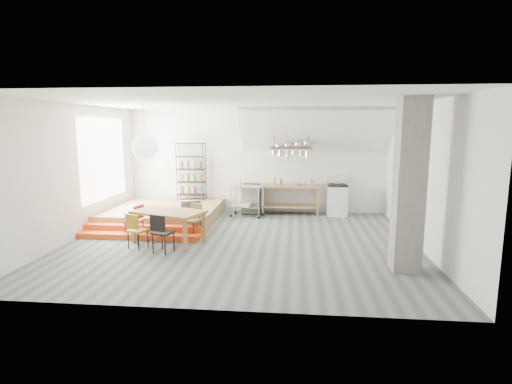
# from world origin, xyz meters

# --- Properties ---
(floor) EXTENTS (8.00, 8.00, 0.00)m
(floor) POSITION_xyz_m (0.00, 0.00, 0.00)
(floor) COLOR #4D5859
(floor) RESTS_ON ground
(wall_back) EXTENTS (8.00, 0.04, 3.20)m
(wall_back) POSITION_xyz_m (0.00, 3.50, 1.60)
(wall_back) COLOR silver
(wall_back) RESTS_ON ground
(wall_left) EXTENTS (0.04, 7.00, 3.20)m
(wall_left) POSITION_xyz_m (-4.00, 0.00, 1.60)
(wall_left) COLOR silver
(wall_left) RESTS_ON ground
(wall_right) EXTENTS (0.04, 7.00, 3.20)m
(wall_right) POSITION_xyz_m (4.00, 0.00, 1.60)
(wall_right) COLOR silver
(wall_right) RESTS_ON ground
(ceiling) EXTENTS (8.00, 7.00, 0.02)m
(ceiling) POSITION_xyz_m (0.00, 0.00, 3.20)
(ceiling) COLOR white
(ceiling) RESTS_ON wall_back
(slope_ceiling) EXTENTS (4.40, 1.44, 1.32)m
(slope_ceiling) POSITION_xyz_m (1.80, 2.90, 2.55)
(slope_ceiling) COLOR white
(slope_ceiling) RESTS_ON wall_back
(window_pane) EXTENTS (0.02, 2.50, 2.20)m
(window_pane) POSITION_xyz_m (-3.98, 1.50, 1.80)
(window_pane) COLOR white
(window_pane) RESTS_ON wall_left
(platform) EXTENTS (3.00, 3.00, 0.40)m
(platform) POSITION_xyz_m (-2.50, 2.00, 0.20)
(platform) COLOR #937149
(platform) RESTS_ON ground
(step_lower) EXTENTS (3.00, 0.35, 0.13)m
(step_lower) POSITION_xyz_m (-2.50, 0.05, 0.07)
(step_lower) COLOR #E24E1A
(step_lower) RESTS_ON ground
(step_upper) EXTENTS (3.00, 0.35, 0.27)m
(step_upper) POSITION_xyz_m (-2.50, 0.40, 0.13)
(step_upper) COLOR #E24E1A
(step_upper) RESTS_ON ground
(concrete_column) EXTENTS (0.50, 0.50, 3.20)m
(concrete_column) POSITION_xyz_m (3.30, -1.50, 1.60)
(concrete_column) COLOR slate
(concrete_column) RESTS_ON ground
(kitchen_counter) EXTENTS (1.80, 0.60, 0.91)m
(kitchen_counter) POSITION_xyz_m (1.10, 3.15, 0.63)
(kitchen_counter) COLOR #937149
(kitchen_counter) RESTS_ON ground
(stove) EXTENTS (0.60, 0.60, 1.18)m
(stove) POSITION_xyz_m (2.50, 3.16, 0.48)
(stove) COLOR white
(stove) RESTS_ON ground
(pot_rack) EXTENTS (1.20, 0.50, 1.43)m
(pot_rack) POSITION_xyz_m (1.13, 2.92, 1.98)
(pot_rack) COLOR #44291B
(pot_rack) RESTS_ON ceiling
(wire_shelving) EXTENTS (0.88, 0.38, 1.80)m
(wire_shelving) POSITION_xyz_m (-2.00, 3.20, 1.33)
(wire_shelving) COLOR black
(wire_shelving) RESTS_ON platform
(microwave_shelf) EXTENTS (0.60, 0.40, 0.16)m
(microwave_shelf) POSITION_xyz_m (-1.40, 0.75, 0.55)
(microwave_shelf) COLOR #937149
(microwave_shelf) RESTS_ON platform
(paper_lantern) EXTENTS (0.60, 0.60, 0.60)m
(paper_lantern) POSITION_xyz_m (-2.22, 0.00, 2.20)
(paper_lantern) COLOR white
(paper_lantern) RESTS_ON ceiling
(dining_table) EXTENTS (1.81, 1.38, 0.76)m
(dining_table) POSITION_xyz_m (-1.66, -0.20, 0.68)
(dining_table) COLOR olive
(dining_table) RESTS_ON ground
(chair_mustard) EXTENTS (0.47, 0.47, 0.80)m
(chair_mustard) POSITION_xyz_m (-2.23, -0.75, 0.48)
(chair_mustard) COLOR #BB8A20
(chair_mustard) RESTS_ON ground
(chair_black) EXTENTS (0.49, 0.49, 0.85)m
(chair_black) POSITION_xyz_m (-1.57, -0.99, 0.51)
(chair_black) COLOR black
(chair_black) RESTS_ON ground
(chair_olive) EXTENTS (0.48, 0.48, 0.81)m
(chair_olive) POSITION_xyz_m (-1.23, 0.40, 0.48)
(chair_olive) COLOR olive
(chair_olive) RESTS_ON ground
(chair_red) EXTENTS (0.46, 0.46, 0.81)m
(chair_red) POSITION_xyz_m (-2.58, 0.14, 0.48)
(chair_red) COLOR #A24117
(chair_red) RESTS_ON ground
(rolling_cart) EXTENTS (1.01, 0.67, 0.92)m
(rolling_cart) POSITION_xyz_m (-0.20, 2.70, 0.60)
(rolling_cart) COLOR silver
(rolling_cart) RESTS_ON ground
(mini_fridge) EXTENTS (0.53, 0.53, 0.90)m
(mini_fridge) POSITION_xyz_m (-0.13, 3.20, 0.45)
(mini_fridge) COLOR black
(mini_fridge) RESTS_ON ground
(microwave) EXTENTS (0.58, 0.49, 0.28)m
(microwave) POSITION_xyz_m (-1.40, 0.75, 0.70)
(microwave) COLOR beige
(microwave) RESTS_ON microwave_shelf
(bowl) EXTENTS (0.21, 0.21, 0.05)m
(bowl) POSITION_xyz_m (1.35, 3.10, 0.93)
(bowl) COLOR silver
(bowl) RESTS_ON kitchen_counter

